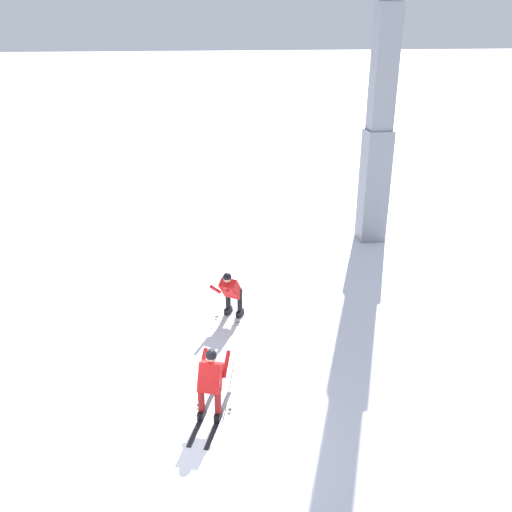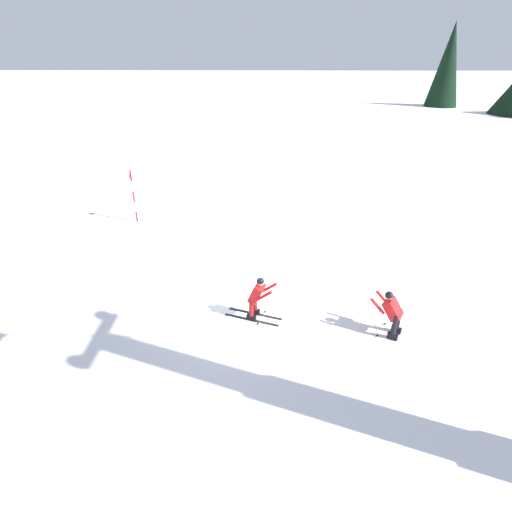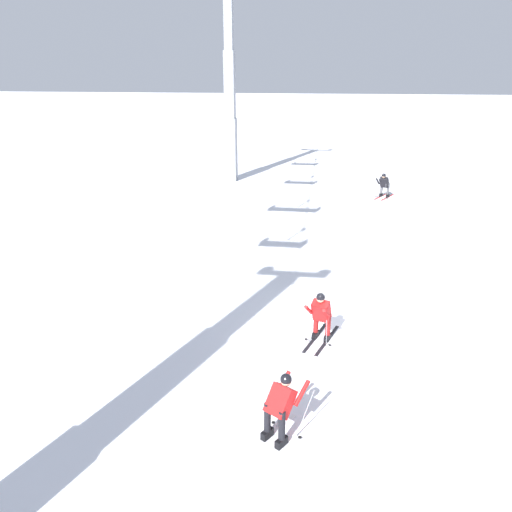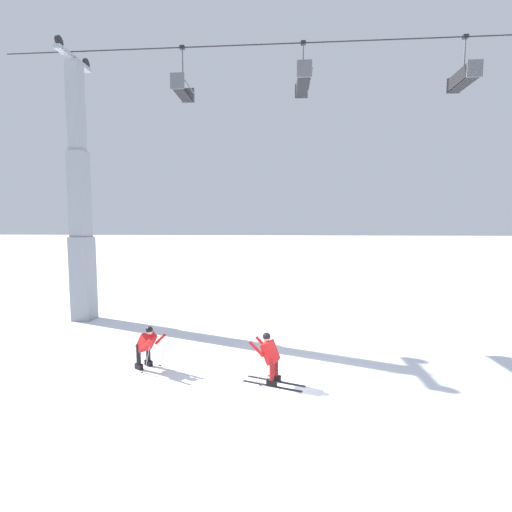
{
  "view_description": "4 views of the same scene",
  "coord_description": "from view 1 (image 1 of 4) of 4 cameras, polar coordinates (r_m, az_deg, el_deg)",
  "views": [
    {
      "loc": [
        8.1,
        0.81,
        7.07
      ],
      "look_at": [
        -1.27,
        1.96,
        3.0
      ],
      "focal_mm": 38.8,
      "sensor_mm": 36.0,
      "label": 1
    },
    {
      "loc": [
        -0.7,
        10.78,
        7.21
      ],
      "look_at": [
        -0.54,
        0.69,
        1.92
      ],
      "focal_mm": 28.3,
      "sensor_mm": 36.0,
      "label": 2
    },
    {
      "loc": [
        -11.94,
        1.05,
        6.6
      ],
      "look_at": [
        -0.49,
        2.68,
        2.22
      ],
      "focal_mm": 35.07,
      "sensor_mm": 36.0,
      "label": 3
    },
    {
      "loc": [
        -0.24,
        -8.38,
        4.33
      ],
      "look_at": [
        -0.98,
        1.43,
        3.45
      ],
      "focal_mm": 25.01,
      "sensor_mm": 36.0,
      "label": 4
    }
  ],
  "objects": [
    {
      "name": "ground_plane",
      "position": [
        10.78,
        -10.04,
        -18.09
      ],
      "size": [
        260.0,
        260.0,
        0.0
      ],
      "primitive_type": "plane",
      "color": "white"
    },
    {
      "name": "lift_tower_near",
      "position": [
        18.51,
        12.86,
        15.97
      ],
      "size": [
        0.84,
        2.42,
        11.84
      ],
      "color": "gray",
      "rests_on": "ground_plane"
    },
    {
      "name": "skier_carving_main",
      "position": [
        10.71,
        -4.7,
        -12.71
      ],
      "size": [
        1.73,
        1.01,
        1.5
      ],
      "color": "black",
      "rests_on": "ground_plane"
    },
    {
      "name": "skier_distant_uphill",
      "position": [
        13.92,
        -2.63,
        -3.7
      ],
      "size": [
        1.69,
        1.36,
        1.45
      ],
      "color": "white",
      "rests_on": "ground_plane"
    }
  ]
}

